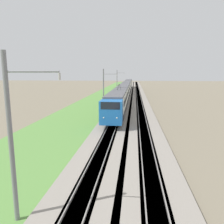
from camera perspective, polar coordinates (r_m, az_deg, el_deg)
ballast_main at (r=52.06m, az=2.81°, el=2.48°), size 240.00×4.40×0.30m
ballast_adjacent at (r=52.00m, az=7.18°, el=2.40°), size 240.00×4.40×0.30m
track_main at (r=52.06m, az=2.81°, el=2.49°), size 240.00×1.57×0.45m
track_adjacent at (r=52.00m, az=7.18°, el=2.41°), size 240.00×1.57×0.45m
grass_verge at (r=52.72m, az=-3.62°, el=2.47°), size 240.00×11.06×0.12m
passenger_train at (r=68.18m, az=3.59°, el=6.22°), size 85.76×2.83×5.18m
catenary_mast_near at (r=10.90m, az=-24.69°, el=-6.42°), size 0.22×2.56×8.07m
catenary_mast_mid at (r=39.17m, az=-2.15°, el=5.69°), size 0.22×2.56×7.83m
catenary_mast_far at (r=68.66m, az=1.35°, el=7.70°), size 0.22×2.56×8.03m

